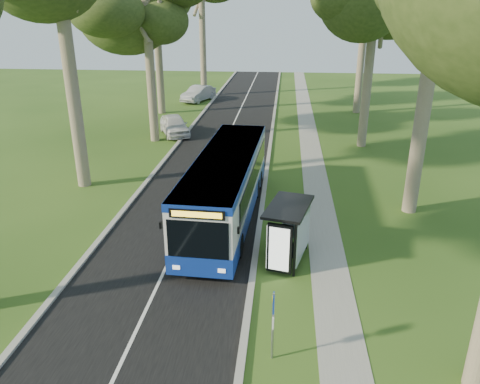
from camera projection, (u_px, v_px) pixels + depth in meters
The scene contains 12 objects.
ground at pixel (254, 263), 19.02m from camera, with size 120.00×120.00×0.00m, color #2B4B17.
road at pixel (209, 177), 28.58m from camera, with size 7.00×100.00×0.02m, color black.
kerb_east at pixel (266, 178), 28.25m from camera, with size 0.25×100.00×0.12m, color #9E9B93.
kerb_west at pixel (153, 175), 28.88m from camera, with size 0.25×100.00×0.12m, color #9E9B93.
centre_line at pixel (208, 177), 28.58m from camera, with size 0.12×100.00×0.01m, color white.
footpath at pixel (316, 181), 28.00m from camera, with size 1.50×100.00×0.02m, color gray.
bus at pixel (226, 186), 22.46m from camera, with size 3.11×12.29×3.23m.
bus_stop_sign at pixel (273, 318), 13.36m from camera, with size 0.08×0.32×2.25m.
bus_shelter at pixel (292, 226), 18.33m from camera, with size 2.13×3.09×2.41m.
litter_bin at pixel (285, 239), 20.05m from camera, with size 0.51×0.51×0.90m.
car_white at pixel (174, 125), 37.84m from camera, with size 1.88×4.68×1.60m, color silver.
car_silver at pixel (198, 94), 51.34m from camera, with size 1.75×5.01×1.65m, color #A4A7AC.
Camera 1 is at (1.02, -16.59, 9.71)m, focal length 35.00 mm.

